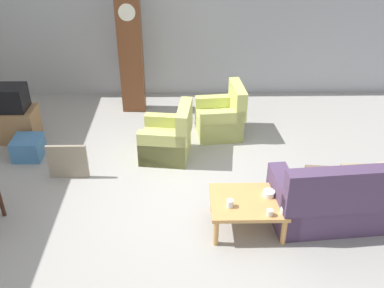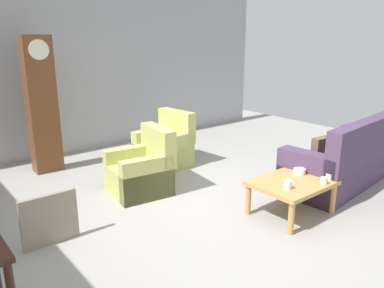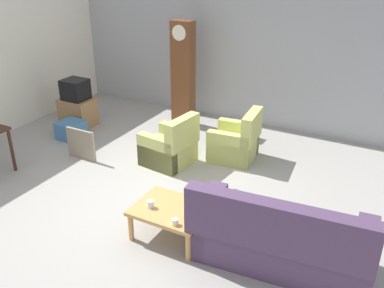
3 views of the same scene
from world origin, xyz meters
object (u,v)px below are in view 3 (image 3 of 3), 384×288
Objects in this scene: coffee_table_wood at (172,212)px; tv_stand_cabinet at (78,112)px; armchair_olive_near at (170,148)px; bowl_white_stacked at (194,208)px; cup_white_porcelain at (189,225)px; cup_cream_tall at (175,222)px; grandfather_clock at (183,74)px; tv_crt at (75,89)px; couch_floral at (279,241)px; cup_blue_rimmed at (151,204)px; storage_box_blue at (71,130)px; armchair_olive_far at (236,143)px; framed_picture_leaning at (81,144)px.

coffee_table_wood is 1.41× the size of tv_stand_cabinet.
bowl_white_stacked is at bearing -50.72° from armchair_olive_near.
cup_cream_tall is at bearing -167.75° from cup_white_porcelain.
cup_white_porcelain is at bearing 12.25° from cup_cream_tall.
grandfather_clock is 4.52× the size of tv_crt.
tv_crt is at bearing 156.32° from couch_floral.
tv_crt reaches higher than cup_blue_rimmed.
grandfather_clock is 4.00m from cup_blue_rimmed.
cup_cream_tall is at bearing -29.76° from storage_box_blue.
armchair_olive_far is 2.77m from framed_picture_leaning.
tv_stand_cabinet reaches higher than cup_blue_rimmed.
framed_picture_leaning is at bearing -108.44° from grandfather_clock.
framed_picture_leaning is 7.27× the size of cup_cream_tall.
bowl_white_stacked reaches higher than coffee_table_wood.
cup_white_porcelain is (1.48, -2.01, 0.17)m from armchair_olive_near.
armchair_olive_far is 2.44m from bowl_white_stacked.
grandfather_clock reaches higher than armchair_olive_near.
storage_box_blue is at bearing -59.97° from tv_stand_cabinet.
framed_picture_leaning is 3.31m from cup_white_porcelain.
armchair_olive_far is 3.31m from storage_box_blue.
armchair_olive_near is 1.18m from armchair_olive_far.
couch_floral reaches higher than cup_cream_tall.
couch_floral is 5.07m from storage_box_blue.
bowl_white_stacked is (1.36, -1.66, 0.16)m from armchair_olive_near.
grandfather_clock is 4.59× the size of storage_box_blue.
armchair_olive_far is at bearing 2.06° from tv_crt.
grandfather_clock is at bearing 120.32° from cup_white_porcelain.
framed_picture_leaning is (-1.50, -0.58, -0.02)m from armchair_olive_near.
couch_floral is at bearing 7.93° from cup_blue_rimmed.
tv_stand_cabinet is 8.78× the size of cup_white_porcelain.
bowl_white_stacked is at bearing 82.28° from cup_cream_tall.
bowl_white_stacked is at bearing -58.64° from grandfather_clock.
cup_white_porcelain is (2.20, -3.76, -0.62)m from grandfather_clock.
coffee_table_wood is at bearing 147.75° from cup_white_porcelain.
grandfather_clock is at bearing 113.24° from cup_blue_rimmed.
armchair_olive_far is at bearing 123.24° from couch_floral.
bowl_white_stacked is at bearing -24.58° from storage_box_blue.
armchair_olive_far reaches higher than coffee_table_wood.
framed_picture_leaning is 3.17m from cup_cream_tall.
bowl_white_stacked is (2.08, -3.41, -0.62)m from grandfather_clock.
armchair_olive_near is 0.96× the size of coffee_table_wood.
tv_crt is 6.20× the size of cup_white_porcelain.
storage_box_blue is (0.34, -0.59, -0.12)m from tv_stand_cabinet.
cup_white_porcelain is 0.37m from bowl_white_stacked.
framed_picture_leaning is at bearing 155.59° from coffee_table_wood.
tv_crt is at bearing 167.07° from armchair_olive_near.
grandfather_clock reaches higher than storage_box_blue.
armchair_olive_near is 9.25× the size of cup_blue_rimmed.
storage_box_blue is (-2.30, 0.02, -0.13)m from armchair_olive_near.
framed_picture_leaning reaches higher than storage_box_blue.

